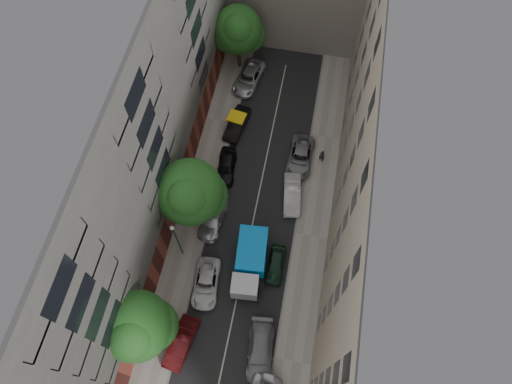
% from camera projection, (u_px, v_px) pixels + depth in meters
% --- Properties ---
extents(ground, '(120.00, 120.00, 0.00)m').
position_uv_depth(ground, '(252.00, 226.00, 42.20)').
color(ground, '#4C4C49').
rests_on(ground, ground).
extents(road_surface, '(8.00, 44.00, 0.02)m').
position_uv_depth(road_surface, '(252.00, 226.00, 42.19)').
color(road_surface, black).
rests_on(road_surface, ground).
extents(sidewalk_left, '(3.00, 44.00, 0.15)m').
position_uv_depth(sidewalk_left, '(194.00, 215.00, 42.60)').
color(sidewalk_left, gray).
rests_on(sidewalk_left, ground).
extents(sidewalk_right, '(3.00, 44.00, 0.15)m').
position_uv_depth(sidewalk_right, '(311.00, 236.00, 41.67)').
color(sidewalk_right, gray).
rests_on(sidewalk_right, ground).
extents(building_left, '(8.00, 44.00, 20.00)m').
position_uv_depth(building_left, '(107.00, 149.00, 34.21)').
color(building_left, '#494745').
rests_on(building_left, ground).
extents(building_right, '(8.00, 44.00, 20.00)m').
position_uv_depth(building_right, '(403.00, 199.00, 32.35)').
color(building_right, tan).
rests_on(building_right, ground).
extents(tarp_truck, '(2.80, 6.16, 2.77)m').
position_uv_depth(tarp_truck, '(250.00, 262.00, 39.04)').
color(tarp_truck, black).
rests_on(tarp_truck, ground).
extents(car_left_1, '(2.27, 4.62, 1.46)m').
position_uv_depth(car_left_1, '(181.00, 343.00, 36.80)').
color(car_left_1, '#4C0F11').
rests_on(car_left_1, ground).
extents(car_left_2, '(2.56, 4.82, 1.29)m').
position_uv_depth(car_left_2, '(206.00, 283.00, 39.10)').
color(car_left_2, silver).
rests_on(car_left_2, ground).
extents(car_left_3, '(2.30, 4.83, 1.36)m').
position_uv_depth(car_left_3, '(213.00, 218.00, 41.81)').
color(car_left_3, '#B1B1B6').
rests_on(car_left_3, ground).
extents(car_left_4, '(2.08, 4.39, 1.45)m').
position_uv_depth(car_left_4, '(226.00, 166.00, 44.26)').
color(car_left_4, black).
rests_on(car_left_4, ground).
extents(car_left_5, '(2.26, 4.62, 1.46)m').
position_uv_depth(car_left_5, '(237.00, 124.00, 46.51)').
color(car_left_5, black).
rests_on(car_left_5, ground).
extents(car_left_6, '(3.26, 5.55, 1.45)m').
position_uv_depth(car_left_6, '(249.00, 78.00, 49.22)').
color(car_left_6, silver).
rests_on(car_left_6, ground).
extents(car_right_1, '(2.66, 5.30, 1.48)m').
position_uv_depth(car_right_1, '(260.00, 351.00, 36.51)').
color(car_right_1, slate).
rests_on(car_right_1, ground).
extents(car_right_2, '(1.52, 3.74, 1.27)m').
position_uv_depth(car_right_2, '(276.00, 265.00, 39.86)').
color(car_right_2, black).
rests_on(car_right_2, ground).
extents(car_right_3, '(2.16, 4.60, 1.46)m').
position_uv_depth(car_right_3, '(292.00, 194.00, 42.86)').
color(car_right_3, silver).
rests_on(car_right_3, ground).
extents(car_right_4, '(2.44, 5.07, 1.40)m').
position_uv_depth(car_right_4, '(300.00, 157.00, 44.76)').
color(car_right_4, gray).
rests_on(car_right_4, ground).
extents(tree_near, '(5.40, 5.15, 8.04)m').
position_uv_depth(tree_near, '(138.00, 328.00, 32.79)').
color(tree_near, '#382619').
rests_on(tree_near, sidewalk_left).
extents(tree_mid, '(5.81, 5.61, 8.77)m').
position_uv_depth(tree_mid, '(191.00, 194.00, 37.12)').
color(tree_mid, '#382619').
rests_on(tree_mid, sidewalk_left).
extents(tree_far, '(5.26, 4.99, 7.77)m').
position_uv_depth(tree_far, '(239.00, 32.00, 46.18)').
color(tree_far, '#382619').
rests_on(tree_far, sidewalk_left).
extents(lamp_post, '(0.36, 0.36, 6.05)m').
position_uv_depth(lamp_post, '(176.00, 238.00, 37.51)').
color(lamp_post, '#164F31').
rests_on(lamp_post, sidewalk_left).
extents(pedestrian, '(0.69, 0.57, 1.61)m').
position_uv_depth(pedestrian, '(322.00, 156.00, 44.51)').
color(pedestrian, black).
rests_on(pedestrian, sidewalk_right).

